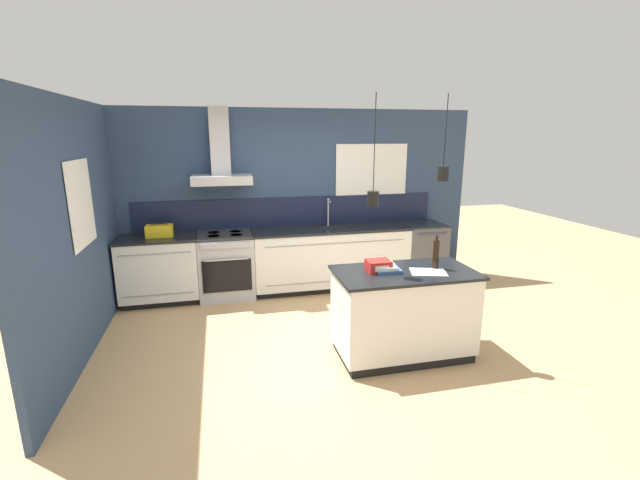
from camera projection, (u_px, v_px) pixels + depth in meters
The scene contains 13 objects.
ground_plane at pixel (322, 343), 4.72m from camera, with size 16.00×16.00×0.00m, color tan.
wall_back at pixel (286, 196), 6.27m from camera, with size 5.60×2.58×2.60m.
wall_left at pixel (84, 225), 4.52m from camera, with size 0.08×3.80×2.60m.
counter_run_left at pixel (160, 269), 5.79m from camera, with size 1.03×0.64×0.91m.
counter_run_sink at pixel (331, 258), 6.32m from camera, with size 2.29×0.64×1.32m.
oven_range at pixel (227, 265), 5.98m from camera, with size 0.75×0.66×0.91m.
dishwasher at pixel (421, 252), 6.65m from camera, with size 0.62×0.65×0.91m.
kitchen_island at pixel (403, 313), 4.37m from camera, with size 1.40×0.76×0.91m.
bottle_on_island at pixel (436, 254), 4.31m from camera, with size 0.07×0.07×0.35m.
book_stack at pixel (386, 267), 4.29m from camera, with size 0.27×0.34×0.06m.
red_supply_box at pixel (378, 266), 4.24m from camera, with size 0.23×0.20×0.11m.
paper_pile at pixel (428, 272), 4.22m from camera, with size 0.40×0.34×0.01m.
yellow_toolbox at pixel (159, 231), 5.67m from camera, with size 0.34×0.18×0.19m.
Camera 1 is at (-1.01, -4.19, 2.23)m, focal length 24.00 mm.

